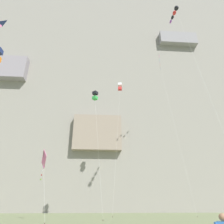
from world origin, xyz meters
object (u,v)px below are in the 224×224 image
object	(u,v)px
kite_banner_front_field	(163,74)
kite_diamond_upper_left	(44,160)
kite_windsock_mid_center	(175,13)
kite_box_high_right	(120,87)
kite_box_upper_mid	(95,96)

from	to	relation	value
kite_banner_front_field	kite_diamond_upper_left	xyz separation A→B (m)	(-19.62, -8.05, -19.32)
kite_windsock_mid_center	kite_banner_front_field	bearing A→B (deg)	86.86
kite_box_high_right	kite_diamond_upper_left	bearing A→B (deg)	-143.01
kite_box_upper_mid	kite_banner_front_field	world-z (taller)	kite_banner_front_field
kite_box_upper_mid	kite_windsock_mid_center	world-z (taller)	kite_windsock_mid_center
kite_box_high_right	kite_diamond_upper_left	distance (m)	20.83
kite_windsock_mid_center	kite_diamond_upper_left	distance (m)	31.10
kite_box_high_right	kite_box_upper_mid	world-z (taller)	kite_box_high_right
kite_box_high_right	kite_banner_front_field	xyz separation A→B (m)	(8.92, -0.01, 3.37)
kite_windsock_mid_center	kite_diamond_upper_left	xyz separation A→B (m)	(-19.04, 2.54, -24.45)
kite_windsock_mid_center	kite_diamond_upper_left	size ratio (longest dim) A/B	3.89
kite_box_high_right	kite_banner_front_field	size ratio (longest dim) A/B	0.80
kite_diamond_upper_left	kite_box_high_right	bearing A→B (deg)	36.99
kite_diamond_upper_left	kite_banner_front_field	bearing A→B (deg)	22.31
kite_box_upper_mid	kite_diamond_upper_left	distance (m)	13.59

